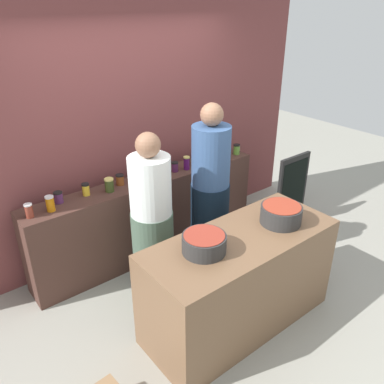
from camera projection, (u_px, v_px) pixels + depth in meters
ground at (215, 302)px, 3.82m from camera, size 12.00×12.00×0.00m
storefront_wall at (127, 117)px, 4.17m from camera, size 4.80×0.12×3.00m
display_shelf at (150, 216)px, 4.39m from camera, size 2.70×0.36×0.91m
prep_table at (239, 281)px, 3.41m from camera, size 1.70×0.70×0.90m
preserve_jar_0 at (29, 211)px, 3.44m from camera, size 0.07×0.07×0.13m
preserve_jar_1 at (50, 204)px, 3.54m from camera, size 0.08×0.08×0.15m
preserve_jar_2 at (58, 197)px, 3.69m from camera, size 0.08×0.08×0.11m
preserve_jar_3 at (86, 189)px, 3.83m from camera, size 0.07×0.07×0.12m
preserve_jar_4 at (109, 185)px, 3.90m from camera, size 0.09×0.09×0.14m
preserve_jar_5 at (120, 180)px, 4.04m from camera, size 0.08×0.08×0.11m
preserve_jar_6 at (140, 174)px, 4.16m from camera, size 0.08×0.08×0.11m
preserve_jar_7 at (158, 169)px, 4.24m from camera, size 0.09×0.09×0.14m
preserve_jar_8 at (163, 166)px, 4.33m from camera, size 0.09×0.09×0.14m
preserve_jar_9 at (175, 167)px, 4.34m from camera, size 0.08×0.08×0.11m
preserve_jar_10 at (187, 163)px, 4.39m from camera, size 0.07×0.07×0.15m
preserve_jar_11 at (195, 159)px, 4.52m from camera, size 0.09×0.09×0.13m
preserve_jar_12 at (206, 158)px, 4.52m from camera, size 0.09×0.09×0.14m
preserve_jar_13 at (218, 153)px, 4.71m from camera, size 0.07×0.07×0.12m
preserve_jar_14 at (237, 149)px, 4.81m from camera, size 0.08×0.08×0.12m
cooking_pot_left at (204, 243)px, 3.00m from camera, size 0.34×0.34×0.15m
cooking_pot_center at (281, 214)px, 3.38m from camera, size 0.35×0.35×0.16m
cook_with_tongs at (152, 227)px, 3.66m from camera, size 0.39×0.39×1.64m
cook_in_cap at (210, 199)px, 4.00m from camera, size 0.39×0.39×1.78m
chalkboard_sign at (292, 190)px, 4.94m from camera, size 0.52×0.05×0.93m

